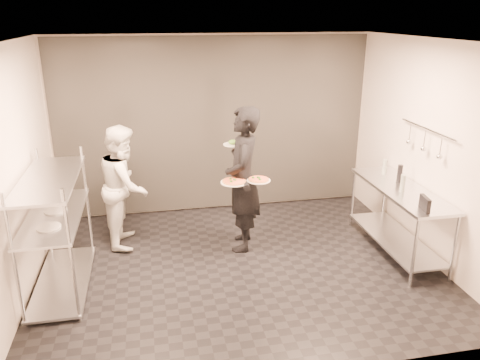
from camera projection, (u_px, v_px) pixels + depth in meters
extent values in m
cube|color=black|center=(239.00, 266.00, 6.04)|extent=(5.00, 4.00, 0.00)
cube|color=silver|center=(239.00, 41.00, 5.09)|extent=(5.00, 4.00, 0.00)
cube|color=silver|center=(214.00, 125.00, 7.41)|extent=(5.00, 0.00, 2.80)
cube|color=silver|center=(287.00, 238.00, 3.72)|extent=(5.00, 0.00, 2.80)
cube|color=silver|center=(14.00, 177.00, 5.11)|extent=(0.00, 4.00, 2.80)
cube|color=silver|center=(429.00, 152.00, 6.03)|extent=(0.00, 4.00, 2.80)
cube|color=white|center=(215.00, 126.00, 7.38)|extent=(4.90, 0.04, 2.74)
cylinder|color=#B4B7BC|center=(14.00, 263.00, 4.63)|extent=(0.04, 0.04, 1.50)
cylinder|color=#B4B7BC|center=(44.00, 204.00, 6.05)|extent=(0.04, 0.04, 1.50)
cylinder|color=#B4B7BC|center=(71.00, 258.00, 4.73)|extent=(0.04, 0.04, 1.50)
cylinder|color=#B4B7BC|center=(87.00, 201.00, 6.15)|extent=(0.04, 0.04, 1.50)
cube|color=silver|center=(64.00, 280.00, 5.63)|extent=(0.60, 1.60, 0.03)
cube|color=silver|center=(54.00, 216.00, 5.34)|extent=(0.60, 1.60, 0.03)
cube|color=silver|center=(49.00, 179.00, 5.19)|extent=(0.60, 1.60, 0.03)
cylinder|color=silver|center=(48.00, 227.00, 5.01)|extent=(0.26, 0.26, 0.01)
cylinder|color=silver|center=(55.00, 211.00, 5.42)|extent=(0.26, 0.26, 0.01)
cylinder|color=#B4B7BC|center=(414.00, 253.00, 5.45)|extent=(0.04, 0.04, 0.90)
cylinder|color=#B4B7BC|center=(353.00, 198.00, 7.03)|extent=(0.04, 0.04, 0.90)
cylinder|color=#B4B7BC|center=(454.00, 249.00, 5.54)|extent=(0.04, 0.04, 0.90)
cylinder|color=#B4B7BC|center=(385.00, 196.00, 7.13)|extent=(0.04, 0.04, 0.90)
cube|color=silver|center=(395.00, 239.00, 6.38)|extent=(0.57, 1.71, 0.03)
cube|color=silver|center=(401.00, 189.00, 6.14)|extent=(0.60, 1.80, 0.04)
cylinder|color=#B4B7BC|center=(428.00, 129.00, 5.91)|extent=(0.02, 1.20, 0.02)
cylinder|color=#B4B7BC|center=(441.00, 146.00, 5.63)|extent=(0.01, 0.01, 0.22)
sphere|color=#B4B7BC|center=(439.00, 157.00, 5.67)|extent=(0.07, 0.07, 0.07)
cylinder|color=#B4B7BC|center=(425.00, 139.00, 5.95)|extent=(0.01, 0.01, 0.22)
sphere|color=#B4B7BC|center=(423.00, 149.00, 6.00)|extent=(0.07, 0.07, 0.07)
cylinder|color=#B4B7BC|center=(410.00, 133.00, 6.28)|extent=(0.01, 0.01, 0.22)
sphere|color=#B4B7BC|center=(409.00, 142.00, 6.32)|extent=(0.07, 0.07, 0.07)
imported|color=black|center=(243.00, 180.00, 6.24)|extent=(0.62, 0.81, 1.97)
imported|color=white|center=(125.00, 186.00, 6.42)|extent=(0.70, 0.87, 1.69)
cylinder|color=silver|center=(234.00, 182.00, 6.03)|extent=(0.35, 0.35, 0.01)
cylinder|color=#C17E45|center=(234.00, 181.00, 6.02)|extent=(0.31, 0.31, 0.02)
cylinder|color=red|center=(234.00, 181.00, 6.02)|extent=(0.27, 0.27, 0.01)
sphere|color=#215714|center=(234.00, 180.00, 6.02)|extent=(0.04, 0.04, 0.04)
cylinder|color=silver|center=(259.00, 180.00, 6.06)|extent=(0.30, 0.30, 0.01)
cylinder|color=#C17E45|center=(259.00, 180.00, 6.05)|extent=(0.27, 0.27, 0.02)
cylinder|color=red|center=(259.00, 179.00, 6.05)|extent=(0.24, 0.24, 0.01)
sphere|color=#215714|center=(259.00, 178.00, 6.05)|extent=(0.04, 0.04, 0.04)
cylinder|color=silver|center=(233.00, 144.00, 6.39)|extent=(0.25, 0.25, 0.01)
ellipsoid|color=#356D1B|center=(233.00, 142.00, 6.37)|extent=(0.13, 0.13, 0.07)
cube|color=black|center=(425.00, 204.00, 5.41)|extent=(0.08, 0.24, 0.17)
cylinder|color=gray|center=(403.00, 183.00, 5.98)|extent=(0.06, 0.06, 0.23)
cylinder|color=gray|center=(385.00, 167.00, 6.61)|extent=(0.07, 0.07, 0.22)
cylinder|color=black|center=(400.00, 173.00, 6.34)|extent=(0.07, 0.07, 0.23)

